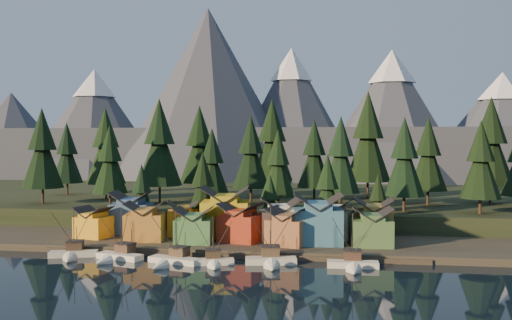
% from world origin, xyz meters
% --- Properties ---
extents(ground, '(500.00, 500.00, 0.00)m').
position_xyz_m(ground, '(0.00, 0.00, 0.00)').
color(ground, black).
rests_on(ground, ground).
extents(shore_strip, '(400.00, 50.00, 1.50)m').
position_xyz_m(shore_strip, '(0.00, 40.00, 0.75)').
color(shore_strip, '#332E25').
rests_on(shore_strip, ground).
extents(hillside, '(420.00, 100.00, 6.00)m').
position_xyz_m(hillside, '(0.00, 90.00, 3.00)').
color(hillside, black).
rests_on(hillside, ground).
extents(dock, '(80.00, 4.00, 1.00)m').
position_xyz_m(dock, '(0.00, 16.50, 0.50)').
color(dock, '#423B2F').
rests_on(dock, ground).
extents(mountain_ridge, '(560.00, 190.00, 90.00)m').
position_xyz_m(mountain_ridge, '(-4.20, 213.59, 26.06)').
color(mountain_ridge, '#4C5162').
rests_on(mountain_ridge, ground).
extents(boat_0, '(10.38, 10.84, 11.33)m').
position_xyz_m(boat_0, '(-31.93, 10.40, 2.13)').
color(boat_0, beige).
rests_on(boat_0, ground).
extents(boat_1, '(10.44, 10.90, 11.37)m').
position_xyz_m(boat_1, '(-22.10, 9.46, 2.14)').
color(boat_1, white).
rests_on(boat_1, ground).
extents(boat_2, '(11.09, 11.62, 11.20)m').
position_xyz_m(boat_2, '(-10.01, 7.48, 2.02)').
color(boat_2, silver).
rests_on(boat_2, ground).
extents(boat_3, '(8.59, 9.09, 10.25)m').
position_xyz_m(boat_3, '(-1.67, 7.94, 2.02)').
color(boat_3, white).
rests_on(boat_3, ground).
extents(boat_4, '(10.62, 11.24, 12.27)m').
position_xyz_m(boat_4, '(9.26, 9.90, 2.37)').
color(boat_4, beige).
rests_on(boat_4, ground).
extents(boat_5, '(9.98, 10.82, 11.43)m').
position_xyz_m(boat_5, '(24.83, 9.35, 2.16)').
color(boat_5, silver).
rests_on(boat_5, ground).
extents(house_front_0, '(8.31, 8.00, 7.12)m').
position_xyz_m(house_front_0, '(-34.46, 25.72, 5.24)').
color(house_front_0, gold).
rests_on(house_front_0, shore_strip).
extents(house_front_1, '(9.61, 9.33, 8.64)m').
position_xyz_m(house_front_1, '(-21.43, 24.10, 6.04)').
color(house_front_1, '#BB7C30').
rests_on(house_front_1, shore_strip).
extents(house_front_2, '(8.79, 8.85, 7.76)m').
position_xyz_m(house_front_2, '(-9.59, 22.74, 5.58)').
color(house_front_2, '#4A8548').
rests_on(house_front_2, shore_strip).
extents(house_front_3, '(10.26, 9.98, 8.63)m').
position_xyz_m(house_front_3, '(0.24, 26.14, 6.04)').
color(house_front_3, maroon).
rests_on(house_front_3, shore_strip).
extents(house_front_4, '(9.60, 10.06, 8.05)m').
position_xyz_m(house_front_4, '(11.03, 23.66, 5.73)').
color(house_front_4, '#995E36').
rests_on(house_front_4, shore_strip).
extents(house_front_5, '(11.39, 10.56, 10.94)m').
position_xyz_m(house_front_5, '(17.39, 25.92, 7.25)').
color(house_front_5, teal).
rests_on(house_front_5, shore_strip).
extents(house_front_6, '(9.03, 8.62, 8.33)m').
position_xyz_m(house_front_6, '(28.91, 24.96, 5.87)').
color(house_front_6, '#496F3C').
rests_on(house_front_6, shore_strip).
extents(house_back_0, '(10.25, 9.93, 10.09)m').
position_xyz_m(house_back_0, '(-28.25, 33.45, 6.80)').
color(house_back_0, '#375782').
rests_on(house_back_0, shore_strip).
extents(house_back_1, '(8.77, 8.83, 8.04)m').
position_xyz_m(house_back_1, '(-14.87, 32.22, 5.72)').
color(house_back_1, orange).
rests_on(house_back_1, shore_strip).
extents(house_back_2, '(12.14, 11.36, 11.65)m').
position_xyz_m(house_back_2, '(-4.62, 32.50, 7.62)').
color(house_back_2, gold).
rests_on(house_back_2, shore_strip).
extents(house_back_3, '(10.81, 10.07, 9.32)m').
position_xyz_m(house_back_3, '(8.56, 31.05, 6.40)').
color(house_back_3, white).
rests_on(house_back_3, shore_strip).
extents(house_back_4, '(9.58, 9.33, 8.94)m').
position_xyz_m(house_back_4, '(20.60, 33.49, 6.19)').
color(house_back_4, silver).
rests_on(house_back_4, shore_strip).
extents(house_back_5, '(8.50, 8.60, 9.44)m').
position_xyz_m(house_back_5, '(29.65, 32.86, 6.45)').
color(house_back_5, olive).
rests_on(house_back_5, shore_strip).
extents(tree_hill_0, '(11.74, 11.74, 27.35)m').
position_xyz_m(tree_hill_0, '(-62.00, 52.00, 20.95)').
color(tree_hill_0, '#332319').
rests_on(tree_hill_0, hillside).
extents(tree_hill_1, '(12.14, 12.14, 28.27)m').
position_xyz_m(tree_hill_1, '(-50.00, 68.00, 21.46)').
color(tree_hill_1, '#332319').
rests_on(tree_hill_1, hillside).
extents(tree_hill_2, '(9.51, 9.51, 22.15)m').
position_xyz_m(tree_hill_2, '(-40.00, 48.00, 18.10)').
color(tree_hill_2, '#332319').
rests_on(tree_hill_2, hillside).
extents(tree_hill_3, '(12.97, 12.97, 30.21)m').
position_xyz_m(tree_hill_3, '(-30.00, 60.00, 22.52)').
color(tree_hill_3, '#332319').
rests_on(tree_hill_3, hillside).
extents(tree_hill_4, '(12.48, 12.48, 29.07)m').
position_xyz_m(tree_hill_4, '(-22.00, 75.00, 21.89)').
color(tree_hill_4, '#332319').
rests_on(tree_hill_4, hillside).
extents(tree_hill_5, '(9.17, 9.17, 21.37)m').
position_xyz_m(tree_hill_5, '(-12.00, 50.00, 17.68)').
color(tree_hill_5, '#332319').
rests_on(tree_hill_5, hillside).
extents(tree_hill_6, '(10.91, 10.91, 25.43)m').
position_xyz_m(tree_hill_6, '(-4.00, 65.00, 19.90)').
color(tree_hill_6, '#332319').
rests_on(tree_hill_6, hillside).
extents(tree_hill_7, '(9.00, 9.00, 20.97)m').
position_xyz_m(tree_hill_7, '(6.00, 48.00, 17.46)').
color(tree_hill_7, '#332319').
rests_on(tree_hill_7, hillside).
extents(tree_hill_8, '(10.46, 10.46, 24.36)m').
position_xyz_m(tree_hill_8, '(14.00, 72.00, 19.31)').
color(tree_hill_8, '#332319').
rests_on(tree_hill_8, hillside).
extents(tree_hill_9, '(10.59, 10.59, 24.67)m').
position_xyz_m(tree_hill_9, '(22.00, 55.00, 19.49)').
color(tree_hill_9, '#332319').
rests_on(tree_hill_9, hillside).
extents(tree_hill_10, '(14.26, 14.26, 33.21)m').
position_xyz_m(tree_hill_10, '(30.00, 80.00, 24.16)').
color(tree_hill_10, '#332319').
rests_on(tree_hill_10, hillside).
extents(tree_hill_11, '(10.33, 10.33, 24.07)m').
position_xyz_m(tree_hill_11, '(38.00, 50.00, 19.15)').
color(tree_hill_11, '#332319').
rests_on(tree_hill_11, hillside).
extents(tree_hill_12, '(10.58, 10.58, 24.64)m').
position_xyz_m(tree_hill_12, '(46.00, 66.00, 19.47)').
color(tree_hill_12, '#332319').
rests_on(tree_hill_12, hillside).
extents(tree_hill_13, '(9.90, 9.90, 23.06)m').
position_xyz_m(tree_hill_13, '(56.00, 48.00, 18.60)').
color(tree_hill_13, '#332319').
rests_on(tree_hill_13, hillside).
extents(tree_hill_14, '(13.12, 13.12, 30.56)m').
position_xyz_m(tree_hill_14, '(64.00, 72.00, 22.71)').
color(tree_hill_14, '#332319').
rests_on(tree_hill_14, hillside).
extents(tree_hill_15, '(13.49, 13.49, 31.43)m').
position_xyz_m(tree_hill_15, '(0.00, 82.00, 23.19)').
color(tree_hill_15, '#332319').
rests_on(tree_hill_15, hillside).
extents(tree_hill_16, '(10.30, 10.30, 23.99)m').
position_xyz_m(tree_hill_16, '(-68.00, 78.00, 19.11)').
color(tree_hill_16, '#332319').
rests_on(tree_hill_16, hillside).
extents(tree_shore_0, '(7.10, 7.10, 16.54)m').
position_xyz_m(tree_shore_0, '(-28.00, 40.00, 10.53)').
color(tree_shore_0, '#332319').
rests_on(tree_shore_0, shore_strip).
extents(tree_shore_1, '(8.47, 8.47, 19.74)m').
position_xyz_m(tree_shore_1, '(-12.00, 40.00, 12.29)').
color(tree_shore_1, '#332319').
rests_on(tree_shore_1, shore_strip).
extents(tree_shore_2, '(6.12, 6.12, 14.26)m').
position_xyz_m(tree_shore_2, '(5.00, 40.00, 9.28)').
color(tree_shore_2, '#332319').
rests_on(tree_shore_2, shore_strip).
extents(tree_shore_3, '(8.32, 8.32, 19.38)m').
position_xyz_m(tree_shore_3, '(19.00, 40.00, 12.09)').
color(tree_shore_3, '#332319').
rests_on(tree_shore_3, shore_strip).
extents(tree_shore_4, '(6.32, 6.32, 14.72)m').
position_xyz_m(tree_shore_4, '(31.00, 40.00, 9.53)').
color(tree_shore_4, '#332319').
rests_on(tree_shore_4, shore_strip).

